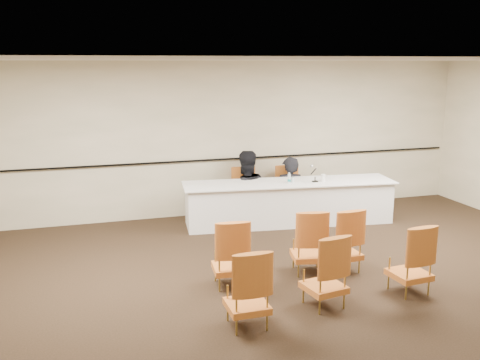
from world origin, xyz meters
The scene contains 20 objects.
floor centered at (0.00, 0.00, 0.00)m, with size 10.00×10.00×0.00m, color black.
ceiling centered at (0.00, 0.00, 3.00)m, with size 10.00×10.00×0.00m, color white.
wall_back centered at (0.00, 4.00, 1.50)m, with size 10.00×0.04×3.00m, color #B9B391.
wall_rail centered at (0.00, 3.96, 1.10)m, with size 9.80×0.04×0.03m, color black.
panel_table centered at (0.90, 2.96, 0.40)m, with size 3.95×0.91×0.79m, color white, non-canonical shape.
panelist_main centered at (1.12, 3.51, 0.30)m, with size 0.63×0.41×1.73m, color black.
panelist_main_chair centered at (1.12, 3.51, 0.47)m, with size 0.50×0.50×0.95m, color orange, non-canonical shape.
panelist_second centered at (0.24, 3.61, 0.39)m, with size 0.89×0.70×1.84m, color black.
panelist_second_chair centered at (0.24, 3.61, 0.47)m, with size 0.50×0.50×0.95m, color orange, non-canonical shape.
papers centered at (1.26, 2.85, 0.79)m, with size 0.30×0.22×0.00m, color silver.
microphone centered at (1.35, 2.80, 0.95)m, with size 0.11×0.22×0.31m, color black, non-canonical shape.
water_bottle centered at (0.85, 2.86, 0.89)m, with size 0.06×0.06×0.20m, color teal, non-canonical shape.
drinking_glass centered at (0.93, 2.89, 0.84)m, with size 0.06×0.06×0.10m, color silver.
coffee_cup centered at (1.51, 2.81, 0.86)m, with size 0.09×0.09×0.14m, color white.
aud_chair_front_left centered at (-0.95, 0.50, 0.47)m, with size 0.50×0.50×0.95m, color orange, non-canonical shape.
aud_chair_front_mid centered at (0.25, 0.62, 0.47)m, with size 0.50×0.50×0.95m, color orange, non-canonical shape.
aud_chair_front_right centered at (0.75, 0.54, 0.47)m, with size 0.50×0.50×0.95m, color orange, non-canonical shape.
aud_chair_back_left centered at (-1.08, -0.66, 0.47)m, with size 0.50×0.50×0.95m, color orange, non-canonical shape.
aud_chair_back_mid centered at (-0.01, -0.44, 0.47)m, with size 0.50×0.50×0.95m, color orange, non-canonical shape.
aud_chair_back_right centered at (1.23, -0.40, 0.47)m, with size 0.50×0.50×0.95m, color orange, non-canonical shape.
Camera 1 is at (-2.81, -6.04, 2.98)m, focal length 40.00 mm.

